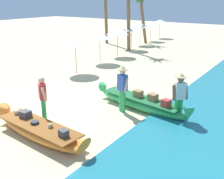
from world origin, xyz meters
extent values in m
plane|color=beige|center=(0.00, 0.00, 0.00)|extent=(80.00, 80.00, 0.00)
ellipsoid|color=orange|center=(1.40, -1.02, 0.21)|extent=(3.71, 1.06, 0.42)
cone|color=orange|center=(-0.38, -0.91, 0.47)|extent=(0.46, 0.53, 0.57)
cone|color=orange|center=(3.18, -1.14, 0.47)|extent=(0.46, 0.53, 0.57)
cube|color=brown|center=(1.40, -1.02, 0.42)|extent=(3.13, 1.04, 0.04)
cube|color=#424247|center=(2.54, -1.11, 0.53)|extent=(0.28, 0.24, 0.22)
sphere|color=tan|center=(1.84, -0.94, 0.49)|extent=(0.15, 0.15, 0.15)
cylinder|color=#2D2D33|center=(1.24, -1.03, 0.47)|extent=(0.26, 0.26, 0.10)
cube|color=#424247|center=(0.63, -0.89, 0.54)|extent=(0.32, 0.30, 0.24)
sphere|color=tan|center=(0.22, -0.91, 0.50)|extent=(0.17, 0.17, 0.17)
ellipsoid|color=#38B760|center=(2.87, 2.71, 0.22)|extent=(4.05, 1.32, 0.44)
cone|color=#38B760|center=(0.95, 3.00, 0.49)|extent=(0.47, 0.49, 0.51)
cone|color=#38B760|center=(4.79, 2.42, 0.49)|extent=(0.47, 0.49, 0.51)
cube|color=#1E6435|center=(2.87, 2.71, 0.44)|extent=(3.42, 1.23, 0.04)
cube|color=#B73333|center=(4.01, 2.46, 0.58)|extent=(0.33, 0.33, 0.28)
cube|color=#9E754C|center=(3.35, 2.76, 0.57)|extent=(0.39, 0.38, 0.27)
cube|color=#9E754C|center=(2.72, 2.77, 0.58)|extent=(0.37, 0.33, 0.27)
cylinder|color=green|center=(2.48, 2.10, 0.42)|extent=(0.14, 0.14, 0.85)
cylinder|color=green|center=(2.34, 2.14, 0.42)|extent=(0.14, 0.14, 0.85)
cube|color=#3356B2|center=(2.41, 2.12, 1.15)|extent=(0.41, 0.32, 0.60)
cylinder|color=beige|center=(2.62, 2.03, 1.10)|extent=(0.15, 0.22, 0.55)
cylinder|color=beige|center=(2.19, 2.17, 1.10)|extent=(0.15, 0.22, 0.55)
sphere|color=beige|center=(2.41, 2.12, 1.57)|extent=(0.22, 0.22, 0.22)
cylinder|color=tan|center=(2.41, 2.12, 1.65)|extent=(0.44, 0.44, 0.02)
cone|color=tan|center=(2.41, 2.12, 1.72)|extent=(0.26, 0.26, 0.12)
cylinder|color=green|center=(0.73, -0.21, 0.46)|extent=(0.14, 0.14, 0.92)
cylinder|color=green|center=(0.85, -0.29, 0.46)|extent=(0.14, 0.14, 0.92)
cube|color=#DB3D38|center=(0.79, -0.25, 1.18)|extent=(0.42, 0.38, 0.53)
cylinder|color=beige|center=(0.61, -0.10, 1.13)|extent=(0.18, 0.21, 0.49)
cylinder|color=beige|center=(0.99, -0.36, 1.13)|extent=(0.18, 0.21, 0.49)
sphere|color=beige|center=(0.79, -0.25, 1.57)|extent=(0.22, 0.22, 0.22)
cylinder|color=green|center=(4.50, 2.57, 0.41)|extent=(0.14, 0.14, 0.83)
cylinder|color=green|center=(4.41, 2.46, 0.41)|extent=(0.14, 0.14, 0.83)
cube|color=silver|center=(4.45, 2.52, 1.12)|extent=(0.41, 0.41, 0.58)
cylinder|color=brown|center=(4.63, 2.67, 1.07)|extent=(0.21, 0.20, 0.53)
cylinder|color=brown|center=(4.31, 2.33, 1.07)|extent=(0.21, 0.20, 0.53)
sphere|color=brown|center=(4.45, 2.52, 1.53)|extent=(0.22, 0.22, 0.22)
cylinder|color=tan|center=(4.45, 2.52, 1.61)|extent=(0.44, 0.44, 0.02)
cone|color=tan|center=(4.45, 2.52, 1.68)|extent=(0.26, 0.26, 0.12)
cylinder|color=#8E6B47|center=(-2.63, 5.22, 0.95)|extent=(0.04, 0.04, 1.90)
cone|color=silver|center=(-2.63, 5.22, 1.75)|extent=(1.60, 1.60, 0.32)
cylinder|color=#8E6B47|center=(-3.11, 8.10, 0.95)|extent=(0.04, 0.04, 1.90)
cone|color=silver|center=(-3.11, 8.10, 1.75)|extent=(1.60, 1.60, 0.32)
cylinder|color=#8E6B47|center=(-3.31, 10.48, 0.95)|extent=(0.04, 0.04, 1.90)
cone|color=silver|center=(-3.31, 10.48, 1.75)|extent=(1.60, 1.60, 0.32)
cylinder|color=#8E6B47|center=(-3.79, 13.29, 0.95)|extent=(0.04, 0.04, 1.90)
cone|color=silver|center=(-3.79, 13.29, 1.75)|extent=(1.60, 1.60, 0.32)
cylinder|color=#8E6B47|center=(-4.35, 15.76, 0.95)|extent=(0.04, 0.04, 1.90)
cone|color=silver|center=(-4.35, 15.76, 1.75)|extent=(1.60, 1.60, 0.32)
cylinder|color=#8E6B47|center=(-4.66, 18.51, 0.95)|extent=(0.04, 0.04, 1.90)
cone|color=silver|center=(-4.66, 18.51, 1.75)|extent=(1.60, 1.60, 0.32)
cylinder|color=#8E6B47|center=(-4.81, 20.92, 0.95)|extent=(0.04, 0.04, 1.90)
cone|color=silver|center=(-4.81, 20.92, 1.75)|extent=(1.60, 1.60, 0.32)
cylinder|color=brown|center=(-7.54, 14.90, 3.36)|extent=(0.53, 0.28, 6.73)
cylinder|color=brown|center=(-3.83, 12.81, 3.06)|extent=(0.48, 0.28, 6.13)
cylinder|color=brown|center=(-4.81, 17.03, 2.25)|extent=(1.07, 0.28, 4.56)
camera|label=1|loc=(7.39, -5.81, 4.08)|focal=42.99mm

